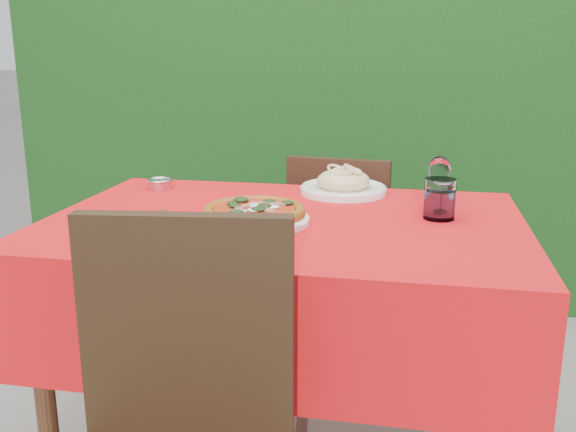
% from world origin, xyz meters
% --- Properties ---
extents(hedge, '(3.20, 0.55, 1.78)m').
position_xyz_m(hedge, '(0.00, 1.55, 0.92)').
color(hedge, black).
rests_on(hedge, ground).
extents(dining_table, '(1.26, 0.86, 0.75)m').
position_xyz_m(dining_table, '(0.00, 0.00, 0.60)').
color(dining_table, '#442A16').
rests_on(dining_table, ground).
extents(chair_far, '(0.41, 0.41, 0.82)m').
position_xyz_m(chair_far, '(0.09, 0.66, 0.47)').
color(chair_far, black).
rests_on(chair_far, ground).
extents(pizza_plate, '(0.30, 0.30, 0.05)m').
position_xyz_m(pizza_plate, '(-0.07, -0.06, 0.77)').
color(pizza_plate, white).
rests_on(pizza_plate, dining_table).
extents(pasta_plate, '(0.27, 0.27, 0.08)m').
position_xyz_m(pasta_plate, '(0.12, 0.33, 0.78)').
color(pasta_plate, silver).
rests_on(pasta_plate, dining_table).
extents(water_glass, '(0.08, 0.08, 0.11)m').
position_xyz_m(water_glass, '(0.41, 0.07, 0.80)').
color(water_glass, silver).
rests_on(water_glass, dining_table).
extents(wine_glass, '(0.06, 0.06, 0.15)m').
position_xyz_m(wine_glass, '(0.40, 0.18, 0.85)').
color(wine_glass, silver).
rests_on(wine_glass, dining_table).
extents(fork, '(0.12, 0.16, 0.00)m').
position_xyz_m(fork, '(-0.30, -0.07, 0.75)').
color(fork, '#B7B7BE').
rests_on(fork, dining_table).
extents(steel_ramekin, '(0.07, 0.07, 0.03)m').
position_xyz_m(steel_ramekin, '(-0.47, 0.29, 0.76)').
color(steel_ramekin, silver).
rests_on(steel_ramekin, dining_table).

